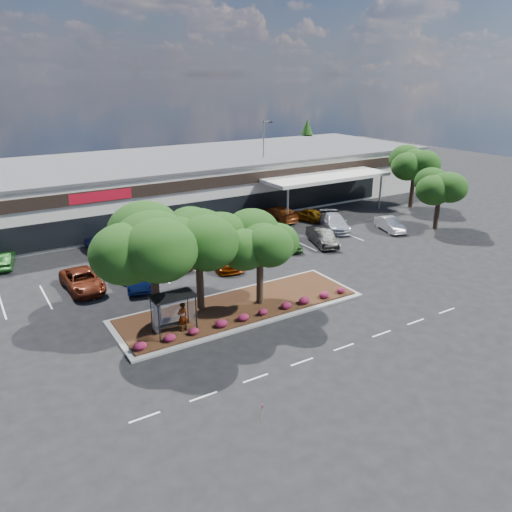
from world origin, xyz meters
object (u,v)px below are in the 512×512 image
light_pole (264,170)px  car_1 (137,276)px  survey_stake (262,411)px  car_0 (82,281)px

light_pole → car_1: size_ratio=2.12×
light_pole → survey_stake: 42.09m
light_pole → car_0: light_pole is taller
light_pole → car_1: (-22.19, -16.01, -3.91)m
survey_stake → car_0: car_0 is taller
car_0 → light_pole: bearing=26.9°
light_pole → car_1: bearing=-144.2°
survey_stake → car_1: bearing=88.8°
survey_stake → car_1: size_ratio=0.20×
light_pole → car_0: (-26.05, -14.59, -3.99)m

